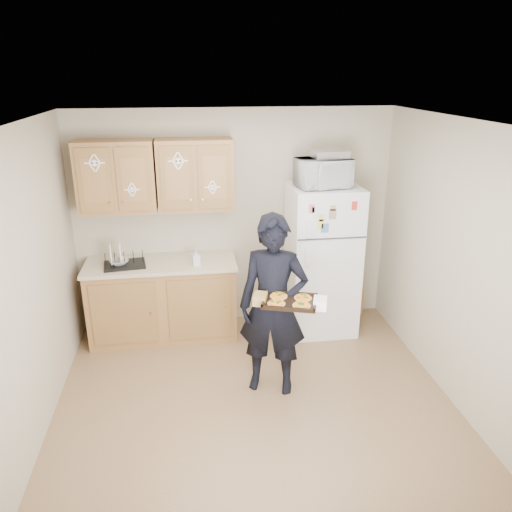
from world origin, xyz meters
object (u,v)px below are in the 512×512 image
object	(u,v)px
person	(273,306)
baking_tray	(290,302)
refrigerator	(322,260)
microwave	(323,173)
dish_rack	(124,258)

from	to	relation	value
person	baking_tray	bearing A→B (deg)	-54.46
person	refrigerator	bearing A→B (deg)	73.68
microwave	refrigerator	bearing A→B (deg)	40.28
person	microwave	distance (m)	1.62
person	dish_rack	xyz separation A→B (m)	(-1.42, 1.11, 0.13)
baking_tray	dish_rack	size ratio (longest dim) A/B	1.05
refrigerator	dish_rack	distance (m)	2.18
microwave	dish_rack	xyz separation A→B (m)	(-2.13, 0.05, -0.87)
refrigerator	person	world-z (taller)	person
person	baking_tray	world-z (taller)	person
refrigerator	dish_rack	size ratio (longest dim) A/B	3.95
refrigerator	dish_rack	world-z (taller)	refrigerator
person	baking_tray	size ratio (longest dim) A/B	3.81
person	baking_tray	distance (m)	0.35
refrigerator	dish_rack	bearing A→B (deg)	-179.92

